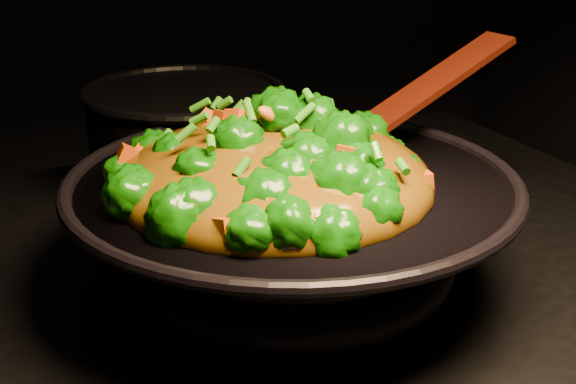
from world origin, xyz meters
name	(u,v)px	position (x,y,z in m)	size (l,w,h in m)	color
wok	(292,237)	(0.07, -0.03, 0.96)	(0.43, 0.43, 0.12)	black
stir_fry	(274,134)	(0.04, -0.03, 1.07)	(0.30, 0.30, 0.11)	#105706
spatula	(410,100)	(0.23, 0.03, 1.07)	(0.29, 0.04, 0.01)	#311204
back_pot	(186,139)	(0.06, 0.29, 0.97)	(0.25, 0.25, 0.14)	black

